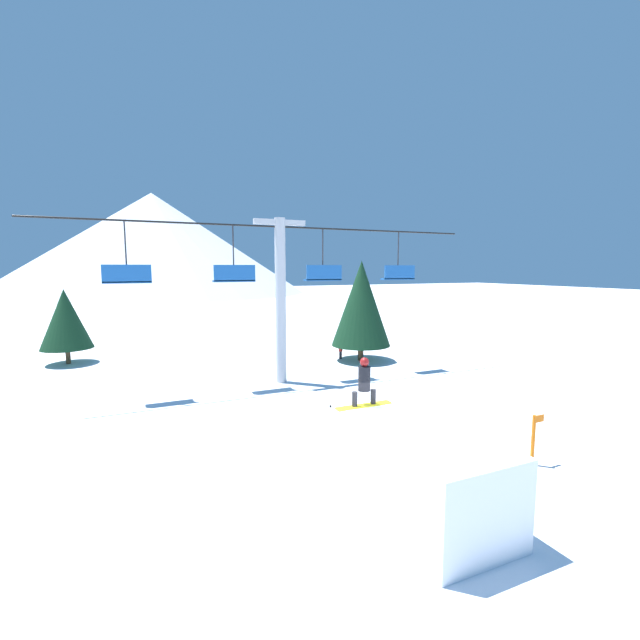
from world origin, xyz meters
TOP-DOWN VIEW (x-y plane):
  - ground_plane at (0.00, 0.00)m, footprint 220.00×220.00m
  - mountain_ridge at (0.00, 90.14)m, footprint 63.58×63.58m
  - snow_ramp at (0.54, -0.89)m, footprint 2.13×4.43m
  - snowboarder at (0.22, 0.86)m, footprint 1.53×0.31m
  - chairlift at (1.25, 10.37)m, footprint 20.06×0.49m
  - pine_tree_near at (7.00, 13.03)m, footprint 3.38×3.38m
  - pine_tree_far at (-8.42, 18.93)m, footprint 2.71×2.71m
  - trail_marker at (4.73, -0.49)m, footprint 0.41×0.10m
  - distant_skier at (6.15, 13.93)m, footprint 0.24×0.24m

SIDE VIEW (x-z plane):
  - ground_plane at x=0.00m, z-range 0.00..0.00m
  - distant_skier at x=6.15m, z-range 0.05..1.28m
  - trail_marker at x=4.73m, z-range 0.05..1.46m
  - snow_ramp at x=0.54m, z-range 0.00..1.86m
  - snowboarder at x=0.22m, z-range 1.84..3.10m
  - pine_tree_far at x=-8.42m, z-range 0.43..4.62m
  - pine_tree_near at x=7.00m, z-range 0.44..6.20m
  - chairlift at x=1.25m, z-range 0.64..8.22m
  - mountain_ridge at x=0.00m, z-range 0.00..20.93m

